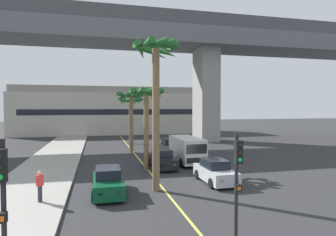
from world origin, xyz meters
TOP-DOWN VIEW (x-y plane):
  - sidewalk_left at (-8.00, 16.00)m, footprint 4.80×80.00m
  - lane_stripe_center at (0.00, 24.00)m, footprint 0.14×56.00m
  - bridge_overpass at (1.04, 38.93)m, footprint 84.66×8.00m
  - pier_building_backdrop at (0.00, 54.73)m, footprint 37.73×8.04m
  - car_queue_front at (1.29, 21.28)m, footprint 1.88×4.13m
  - car_queue_second at (3.80, 28.81)m, footprint 1.85×4.11m
  - car_queue_third at (-3.37, 14.87)m, footprint 1.85×4.11m
  - car_queue_fourth at (3.75, 15.92)m, footprint 1.87×4.12m
  - delivery_van at (3.88, 22.73)m, footprint 2.20×5.27m
  - traffic_light_left_sidewalk_corner at (-6.10, 5.07)m, footprint 0.24×0.37m
  - traffic_light_median_near at (0.55, 6.52)m, footprint 0.24×0.37m
  - palm_tree_near_median at (-0.27, 30.37)m, footprint 3.40×3.39m
  - palm_tree_mid_median at (0.55, 38.28)m, footprint 3.54×3.56m
  - palm_tree_far_median at (-0.06, 21.13)m, footprint 2.98×2.99m
  - palm_tree_farthest_median at (-0.52, 14.95)m, footprint 2.88×2.91m
  - pedestrian_near_crosswalk at (-6.89, 13.89)m, footprint 0.34×0.22m

SIDE VIEW (x-z plane):
  - lane_stripe_center at x=0.00m, z-range 0.00..0.01m
  - sidewalk_left at x=-8.00m, z-range 0.00..0.15m
  - car_queue_front at x=1.29m, z-range -0.06..1.50m
  - car_queue_second at x=3.80m, z-range -0.06..1.50m
  - car_queue_third at x=-3.37m, z-range -0.06..1.50m
  - car_queue_fourth at x=3.75m, z-range -0.06..1.50m
  - pedestrian_near_crosswalk at x=-6.89m, z-range 0.19..1.81m
  - delivery_van at x=3.88m, z-range 0.11..2.47m
  - traffic_light_median_near at x=0.55m, z-range 0.61..4.81m
  - traffic_light_left_sidewalk_corner at x=-6.10m, z-range 0.76..4.96m
  - pier_building_backdrop at x=0.00m, z-range -0.06..8.81m
  - palm_tree_mid_median at x=0.55m, z-range 2.01..8.52m
  - palm_tree_far_median at x=-0.06m, z-range 2.10..8.84m
  - palm_tree_near_median at x=-0.27m, z-range 2.07..8.96m
  - palm_tree_farthest_median at x=-0.52m, z-range 2.59..11.73m
  - bridge_overpass at x=1.04m, z-range 5.44..23.39m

